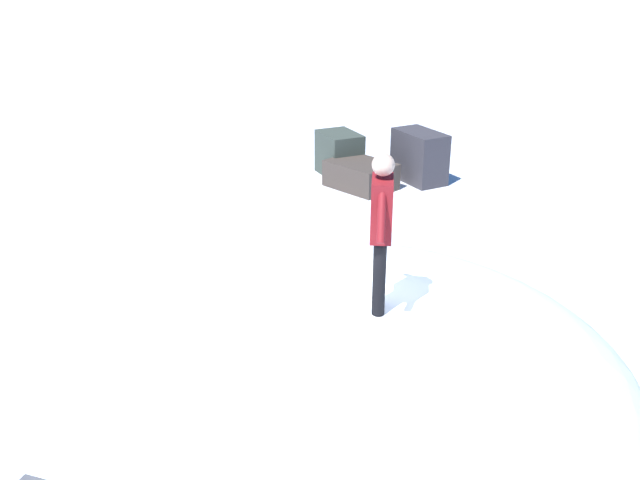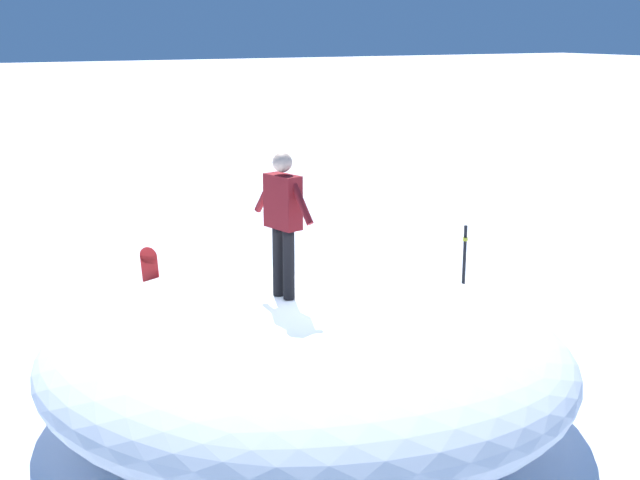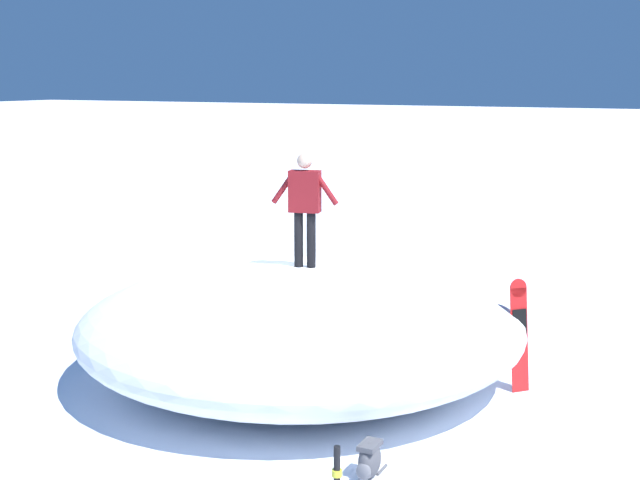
{
  "view_description": "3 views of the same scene",
  "coord_description": "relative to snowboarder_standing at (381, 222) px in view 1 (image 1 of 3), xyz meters",
  "views": [
    {
      "loc": [
        -7.03,
        -1.58,
        5.35
      ],
      "look_at": [
        -0.35,
        0.65,
        2.38
      ],
      "focal_mm": 38.75,
      "sensor_mm": 36.0,
      "label": 1
    },
    {
      "loc": [
        8.17,
        -4.2,
        4.87
      ],
      "look_at": [
        -0.28,
        0.32,
        2.41
      ],
      "focal_mm": 46.55,
      "sensor_mm": 36.0,
      "label": 2
    },
    {
      "loc": [
        -6.39,
        11.3,
        4.6
      ],
      "look_at": [
        -1.0,
        0.45,
        2.26
      ],
      "focal_mm": 47.4,
      "sensor_mm": 36.0,
      "label": 3
    }
  ],
  "objects": [
    {
      "name": "ground",
      "position": [
        0.48,
        0.06,
        -2.73
      ],
      "size": [
        240.0,
        240.0,
        0.0
      ],
      "primitive_type": "plane",
      "color": "white"
    },
    {
      "name": "snow_mound",
      "position": [
        -0.09,
        0.32,
        -1.88
      ],
      "size": [
        9.14,
        9.01,
        1.7
      ],
      "primitive_type": "ellipsoid",
      "rotation": [
        0.0,
        0.0,
        0.53
      ],
      "color": "white",
      "rests_on": "ground"
    },
    {
      "name": "snowboarder_standing",
      "position": [
        0.0,
        0.0,
        0.0
      ],
      "size": [
        1.05,
        0.32,
        1.77
      ],
      "color": "black",
      "rests_on": "snow_mound"
    },
    {
      "name": "rock_outcrop",
      "position": [
        9.55,
        2.38,
        -2.22
      ],
      "size": [
        2.61,
        3.53,
        1.25
      ],
      "color": "#38353A",
      "rests_on": "ground"
    }
  ]
}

